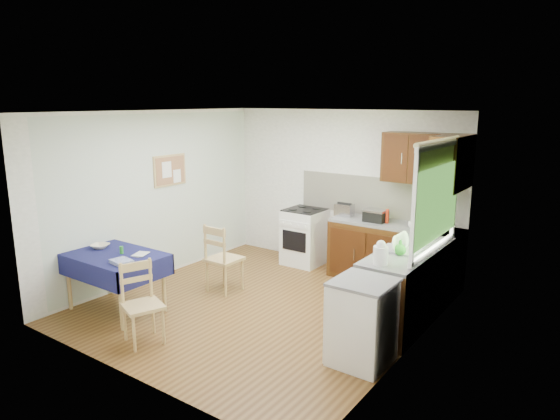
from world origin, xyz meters
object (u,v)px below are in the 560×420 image
Objects in this scene: chair_near at (141,300)px; toaster at (344,210)px; chair_far at (222,256)px; sandwich_press at (376,215)px; dish_rack at (400,249)px; kettle at (381,254)px; dining_table at (114,262)px.

toaster is (0.72, 3.33, 0.52)m from chair_near.
sandwich_press is at bearing -131.54° from chair_far.
dish_rack reaches higher than chair_near.
chair_near is 2.67m from kettle.
chair_far reaches higher than dining_table.
dish_rack reaches higher than chair_far.
toaster is (0.98, 1.71, 0.48)m from chair_far.
kettle reaches higher than chair_far.
dish_rack is at bearing -167.74° from chair_far.
sandwich_press is at bearing 124.36° from dish_rack.
toaster reaches higher than chair_near.
kettle is (2.40, -0.11, 0.50)m from chair_far.
sandwich_press reaches higher than dining_table.
toaster reaches higher than sandwich_press.
kettle is (0.02, -0.60, 0.10)m from dish_rack.
chair_near is 3.27× the size of toaster.
toaster and dish_rack have the same top height.
dining_table is 4.53× the size of toaster.
dish_rack is (0.86, -1.19, -0.06)m from sandwich_press.
dish_rack is (3.06, 1.75, 0.27)m from dining_table.
chair_far is at bearing 74.97° from dining_table.
chair_far is 2.46m from kettle.
dining_table is 3.30m from kettle.
dish_rack is 1.65× the size of kettle.
chair_far is 2.03m from toaster.
kettle is at bearing 178.05° from chair_far.
sandwich_press is at bearing 0.12° from chair_near.
sandwich_press is at bearing 116.20° from kettle.
toaster is 0.90× the size of sandwich_press.
dish_rack is at bearing -28.20° from toaster.
chair_far is at bearing -170.15° from dish_rack.
chair_near is 3.02m from dish_rack.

